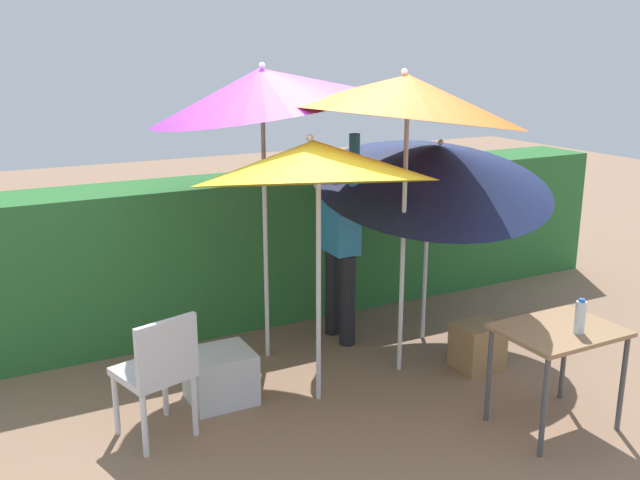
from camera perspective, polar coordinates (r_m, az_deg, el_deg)
name	(u,v)px	position (r m, az deg, el deg)	size (l,w,h in m)	color
ground_plane	(338,383)	(5.65, 1.45, -11.56)	(24.00, 24.00, 0.00)	#937056
hedge_row	(255,248)	(6.79, -5.31, -0.65)	(8.00, 0.70, 1.39)	#2D7033
umbrella_rainbow	(406,97)	(5.36, 6.96, 11.44)	(1.88, 1.86, 2.51)	silver
umbrella_orange	(314,162)	(4.85, -0.47, 6.32)	(1.75, 1.74, 2.16)	silver
umbrella_yellow	(262,89)	(5.57, -4.70, 12.09)	(1.84, 1.81, 2.57)	silver
umbrella_navy	(435,165)	(6.12, 9.28, 5.99)	(2.13, 2.10, 2.09)	silver
person_vendor	(340,239)	(6.15, 1.67, 0.06)	(0.23, 0.55, 1.88)	black
chair_plastic	(158,369)	(4.82, -12.99, -10.16)	(0.54, 0.54, 0.89)	silver
cooler_box	(220,376)	(5.37, -8.08, -10.89)	(0.47, 0.42, 0.39)	silver
crate_cardboard	(477,346)	(5.97, 12.65, -8.37)	(0.36, 0.32, 0.38)	#9E7A4C
folding_table	(559,340)	(5.07, 18.79, -7.70)	(0.80, 0.60, 0.73)	#4C4C51
bottle_water	(580,317)	(4.96, 20.35, -5.87)	(0.07, 0.07, 0.24)	silver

